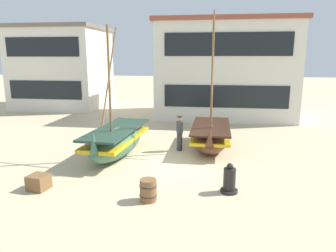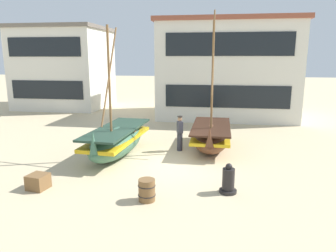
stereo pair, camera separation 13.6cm
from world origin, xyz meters
The scene contains 9 objects.
ground_plane centered at (0.00, 0.00, 0.00)m, with size 120.00×120.00×0.00m, color #CCB78E.
fishing_boat_near_left centered at (1.88, 2.53, 0.65)m, with size 1.84×4.47×6.46m.
fishing_boat_centre_large centered at (-2.30, 0.78, 0.71)m, with size 2.03×4.95×5.65m.
fisherman_by_hull centered at (0.42, 1.97, 0.83)m, with size 0.34×0.42×1.68m.
capstan_winch centered at (2.55, -2.54, 0.41)m, with size 0.58×0.58×1.01m.
wooden_barrel centered at (0.03, -3.54, 0.35)m, with size 0.56×0.56×0.70m.
cargo_crate centered at (-3.81, -3.21, 0.26)m, with size 0.61×0.61×0.51m, color brown.
harbor_building_main centered at (2.73, 11.76, 3.49)m, with size 9.98×6.75×6.96m.
harbor_building_annex centered at (-11.21, 14.14, 3.47)m, with size 7.39×6.68×6.91m.
Camera 1 is at (1.93, -12.51, 4.40)m, focal length 33.86 mm.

